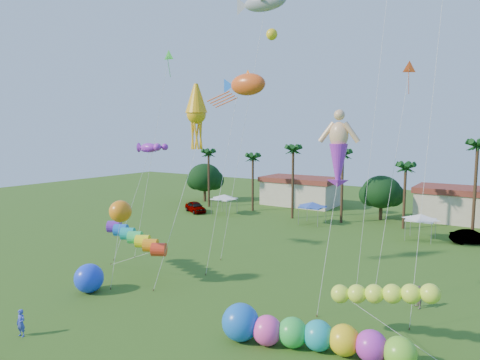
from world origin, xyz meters
The scene contains 20 objects.
ground centered at (0.00, 0.00, 0.00)m, with size 160.00×160.00×0.00m, color #285116.
tree_line centered at (3.57, 44.00, 4.28)m, with size 69.46×8.91×11.00m.
buildings_row centered at (-3.09, 50.00, 2.00)m, with size 35.00×7.00×4.00m.
tent_row centered at (-6.00, 36.33, 2.75)m, with size 31.00×4.00×0.60m.
car_a centered at (-24.72, 34.88, 0.84)m, with size 1.97×4.91×1.67m, color #4C4C54.
car_b centered at (13.30, 37.35, 0.76)m, with size 1.61×4.60×1.52m, color #4C4C54.
spectator_a centered at (-7.84, -2.62, 0.84)m, with size 0.62×0.40×1.69m, color blue.
spectator_b centered at (11.73, 15.33, 0.81)m, with size 0.79×0.61×1.62m, color gray.
caterpillar_inflatable centered at (7.55, 5.46, 0.95)m, with size 11.07×4.24×2.26m.
blue_ball centered at (-10.46, 4.34, 1.13)m, with size 2.26×2.26×2.26m, color #1B40FA.
rainbow_tube centered at (-8.94, 8.49, 3.01)m, with size 9.74×3.51×3.57m.
green_worm centered at (8.56, 8.12, 2.73)m, with size 9.03×1.53×3.40m.
orange_ball_kite centered at (-8.78, 6.24, 6.32)m, with size 2.10×2.10×7.20m.
merman_kite centered at (6.33, 13.16, 10.98)m, with size 2.62×4.33×13.63m.
fish_kite centered at (-3.75, 16.98, 16.77)m, with size 5.30×5.44×17.88m.
shark_kite centered at (-5.12, 22.31, 25.42)m, with size 6.55×7.05×26.56m.
squid_kite centered at (-5.82, 12.15, 14.01)m, with size 2.06×5.95×16.65m.
lobster_kite centered at (-14.23, 14.86, 10.92)m, with size 3.65×5.02×11.61m.
delta_kite_red centered at (9.96, 17.39, 16.83)m, with size 1.76×3.44×17.74m.
delta_kite_green centered at (-13.73, 17.39, 19.94)m, with size 1.40×5.04×20.90m.
Camera 1 is at (17.24, -16.17, 12.58)m, focal length 32.00 mm.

